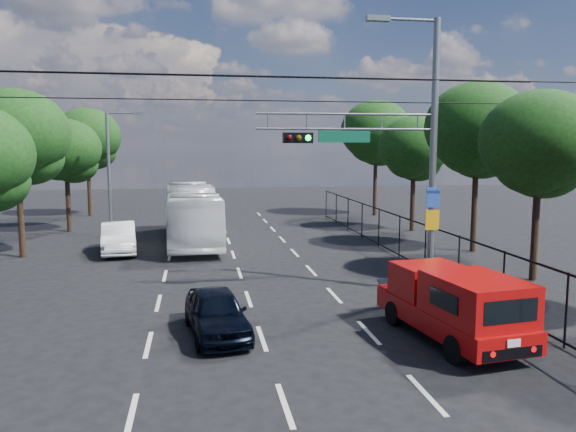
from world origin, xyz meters
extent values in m
plane|color=black|center=(0.00, 0.00, 0.00)|extent=(120.00, 120.00, 0.00)
cube|color=beige|center=(-3.00, 0.00, 0.01)|extent=(0.12, 2.00, 0.01)
cube|color=beige|center=(-3.00, 4.00, 0.01)|extent=(0.12, 2.00, 0.01)
cube|color=beige|center=(-3.00, 8.00, 0.01)|extent=(0.12, 2.00, 0.01)
cube|color=beige|center=(-3.00, 12.00, 0.01)|extent=(0.12, 2.00, 0.01)
cube|color=beige|center=(-3.00, 16.00, 0.01)|extent=(0.12, 2.00, 0.01)
cube|color=beige|center=(-3.00, 20.00, 0.01)|extent=(0.12, 2.00, 0.01)
cube|color=beige|center=(-3.00, 24.00, 0.01)|extent=(0.12, 2.00, 0.01)
cube|color=beige|center=(-3.00, 28.00, 0.01)|extent=(0.12, 2.00, 0.01)
cube|color=beige|center=(-3.00, 32.00, 0.01)|extent=(0.12, 2.00, 0.01)
cube|color=beige|center=(0.00, 0.00, 0.01)|extent=(0.12, 2.00, 0.01)
cube|color=beige|center=(0.00, 4.00, 0.01)|extent=(0.12, 2.00, 0.01)
cube|color=beige|center=(0.00, 8.00, 0.01)|extent=(0.12, 2.00, 0.01)
cube|color=beige|center=(0.00, 12.00, 0.01)|extent=(0.12, 2.00, 0.01)
cube|color=beige|center=(0.00, 16.00, 0.01)|extent=(0.12, 2.00, 0.01)
cube|color=beige|center=(0.00, 20.00, 0.01)|extent=(0.12, 2.00, 0.01)
cube|color=beige|center=(0.00, 24.00, 0.01)|extent=(0.12, 2.00, 0.01)
cube|color=beige|center=(0.00, 28.00, 0.01)|extent=(0.12, 2.00, 0.01)
cube|color=beige|center=(0.00, 32.00, 0.01)|extent=(0.12, 2.00, 0.01)
cube|color=beige|center=(3.00, 0.00, 0.01)|extent=(0.12, 2.00, 0.01)
cube|color=beige|center=(3.00, 4.00, 0.01)|extent=(0.12, 2.00, 0.01)
cube|color=beige|center=(3.00, 8.00, 0.01)|extent=(0.12, 2.00, 0.01)
cube|color=beige|center=(3.00, 12.00, 0.01)|extent=(0.12, 2.00, 0.01)
cube|color=beige|center=(3.00, 16.00, 0.01)|extent=(0.12, 2.00, 0.01)
cube|color=beige|center=(3.00, 20.00, 0.01)|extent=(0.12, 2.00, 0.01)
cube|color=beige|center=(3.00, 24.00, 0.01)|extent=(0.12, 2.00, 0.01)
cube|color=beige|center=(3.00, 28.00, 0.01)|extent=(0.12, 2.00, 0.01)
cube|color=beige|center=(3.00, 32.00, 0.01)|extent=(0.12, 2.00, 0.01)
cylinder|color=slate|center=(6.50, 8.00, 4.75)|extent=(0.24, 0.24, 9.50)
cylinder|color=slate|center=(5.50, 8.00, 9.40)|extent=(2.00, 0.10, 0.10)
cube|color=slate|center=(4.40, 8.00, 9.40)|extent=(0.80, 0.25, 0.18)
cylinder|color=slate|center=(3.40, 8.00, 6.25)|extent=(6.20, 0.08, 0.08)
cylinder|color=slate|center=(3.40, 8.00, 5.75)|extent=(6.20, 0.08, 0.08)
cube|color=black|center=(1.70, 8.00, 5.45)|extent=(1.00, 0.28, 0.35)
sphere|color=#3F0505|center=(1.38, 7.85, 5.45)|extent=(0.20, 0.20, 0.20)
sphere|color=#4C3805|center=(1.70, 7.85, 5.45)|extent=(0.20, 0.20, 0.20)
sphere|color=#0CE533|center=(2.02, 7.85, 5.45)|extent=(0.20, 0.20, 0.20)
cube|color=#0B5136|center=(3.30, 8.00, 5.50)|extent=(1.80, 0.05, 0.40)
cube|color=#254CAD|center=(6.48, 7.86, 3.40)|extent=(0.50, 0.04, 0.70)
cube|color=#EFA20C|center=(6.48, 7.86, 2.60)|extent=(0.50, 0.04, 0.70)
cylinder|color=slate|center=(5.90, 8.00, 6.00)|extent=(0.05, 0.05, 0.50)
cylinder|color=slate|center=(4.60, 8.00, 6.00)|extent=(0.05, 0.05, 0.50)
cylinder|color=slate|center=(3.30, 8.00, 6.00)|extent=(0.05, 0.05, 0.50)
cylinder|color=slate|center=(2.00, 8.00, 6.00)|extent=(0.05, 0.05, 0.50)
cylinder|color=slate|center=(0.70, 8.00, 6.00)|extent=(0.05, 0.05, 0.50)
cylinder|color=slate|center=(-6.50, 22.00, 3.50)|extent=(0.18, 0.18, 7.00)
cylinder|color=slate|center=(-5.70, 22.00, 7.00)|extent=(1.60, 0.09, 0.09)
cube|color=slate|center=(-4.80, 22.00, 7.00)|extent=(0.60, 0.22, 0.15)
cylinder|color=black|center=(0.00, 6.00, 7.20)|extent=(22.00, 0.04, 0.04)
cylinder|color=black|center=(0.00, 9.50, 7.60)|extent=(22.00, 0.04, 0.04)
cylinder|color=black|center=(0.00, 11.00, 6.90)|extent=(22.00, 0.04, 0.04)
cube|color=black|center=(7.60, 12.00, 1.95)|extent=(0.04, 34.00, 0.06)
cube|color=black|center=(7.60, 12.00, 0.15)|extent=(0.04, 34.00, 0.06)
cylinder|color=black|center=(7.60, 2.00, 1.00)|extent=(0.06, 0.06, 2.00)
cylinder|color=black|center=(7.60, 5.00, 1.00)|extent=(0.06, 0.06, 2.00)
cylinder|color=black|center=(7.60, 8.00, 1.00)|extent=(0.06, 0.06, 2.00)
cylinder|color=black|center=(7.60, 11.00, 1.00)|extent=(0.06, 0.06, 2.00)
cylinder|color=black|center=(7.60, 14.00, 1.00)|extent=(0.06, 0.06, 2.00)
cylinder|color=black|center=(7.60, 17.00, 1.00)|extent=(0.06, 0.06, 2.00)
cylinder|color=black|center=(7.60, 20.00, 1.00)|extent=(0.06, 0.06, 2.00)
cylinder|color=black|center=(7.60, 23.00, 1.00)|extent=(0.06, 0.06, 2.00)
cylinder|color=black|center=(7.60, 26.00, 1.00)|extent=(0.06, 0.06, 2.00)
cylinder|color=black|center=(7.60, 29.00, 1.00)|extent=(0.06, 0.06, 2.00)
cylinder|color=black|center=(11.20, 9.00, 2.10)|extent=(0.28, 0.28, 4.20)
ellipsoid|color=black|center=(11.20, 9.00, 5.40)|extent=(4.50, 4.50, 3.83)
ellipsoid|color=black|center=(11.60, 9.30, 4.35)|extent=(3.00, 3.00, 2.40)
ellipsoid|color=black|center=(10.85, 8.80, 4.50)|extent=(2.85, 2.85, 2.28)
cylinder|color=black|center=(11.80, 15.00, 2.38)|extent=(0.28, 0.28, 4.76)
ellipsoid|color=black|center=(11.80, 15.00, 6.12)|extent=(5.10, 5.10, 4.33)
ellipsoid|color=black|center=(12.20, 15.30, 4.93)|extent=(3.40, 3.40, 2.72)
ellipsoid|color=black|center=(11.45, 14.80, 5.10)|extent=(3.23, 3.23, 2.58)
cylinder|color=black|center=(11.40, 22.00, 2.02)|extent=(0.28, 0.28, 4.03)
ellipsoid|color=black|center=(11.40, 22.00, 5.18)|extent=(4.32, 4.32, 3.67)
ellipsoid|color=black|center=(11.80, 22.30, 4.18)|extent=(2.88, 2.88, 2.30)
ellipsoid|color=black|center=(11.05, 21.80, 4.32)|extent=(2.74, 2.74, 2.19)
cylinder|color=black|center=(11.60, 30.00, 2.46)|extent=(0.28, 0.28, 4.93)
ellipsoid|color=black|center=(11.60, 30.00, 6.34)|extent=(5.28, 5.28, 4.49)
ellipsoid|color=black|center=(12.00, 30.30, 5.10)|extent=(3.52, 3.52, 2.82)
ellipsoid|color=black|center=(11.25, 29.80, 5.28)|extent=(3.34, 3.34, 2.68)
cylinder|color=black|center=(-9.80, 17.00, 2.24)|extent=(0.28, 0.28, 4.48)
ellipsoid|color=black|center=(-9.80, 17.00, 5.76)|extent=(4.80, 4.80, 4.08)
ellipsoid|color=black|center=(-9.40, 17.30, 4.64)|extent=(3.20, 3.20, 2.56)
ellipsoid|color=black|center=(-10.15, 16.80, 4.80)|extent=(3.04, 3.04, 2.43)
cylinder|color=black|center=(-9.40, 25.00, 1.96)|extent=(0.28, 0.28, 3.92)
ellipsoid|color=black|center=(-9.40, 25.00, 5.04)|extent=(4.20, 4.20, 3.57)
ellipsoid|color=black|center=(-9.00, 25.30, 4.06)|extent=(2.80, 2.80, 2.24)
ellipsoid|color=black|center=(-9.75, 24.80, 4.20)|extent=(2.66, 2.66, 2.13)
cylinder|color=black|center=(-9.60, 33.00, 2.30)|extent=(0.28, 0.28, 4.59)
ellipsoid|color=black|center=(-9.60, 33.00, 5.90)|extent=(4.92, 4.92, 4.18)
ellipsoid|color=black|center=(-9.20, 33.30, 4.76)|extent=(3.28, 3.28, 2.62)
ellipsoid|color=black|center=(-9.95, 32.80, 4.92)|extent=(3.12, 3.12, 2.49)
cylinder|color=black|center=(3.95, 4.55, 0.35)|extent=(0.35, 0.73, 0.70)
cylinder|color=black|center=(5.63, 4.79, 0.35)|extent=(0.35, 0.73, 0.70)
cylinder|color=black|center=(4.37, 1.49, 0.35)|extent=(0.35, 0.73, 0.70)
cylinder|color=black|center=(6.05, 1.72, 0.35)|extent=(0.35, 0.73, 0.70)
cube|color=#990808|center=(5.00, 3.14, 0.62)|extent=(2.56, 5.21, 0.56)
cube|color=#990808|center=(4.69, 5.36, 0.70)|extent=(1.91, 0.80, 0.55)
cube|color=black|center=(4.66, 5.63, 0.95)|extent=(1.74, 0.63, 0.31)
cube|color=#990808|center=(4.84, 4.27, 1.35)|extent=(1.99, 1.78, 0.95)
cube|color=black|center=(4.95, 3.53, 1.40)|extent=(1.54, 0.26, 0.55)
cube|color=#990808|center=(5.15, 2.05, 1.42)|extent=(2.19, 2.78, 1.05)
cube|color=black|center=(6.08, 2.17, 1.45)|extent=(0.20, 1.19, 0.45)
cube|color=black|center=(4.22, 1.92, 1.45)|extent=(0.20, 1.19, 0.45)
cube|color=black|center=(5.32, 0.80, 1.45)|extent=(1.44, 0.25, 0.55)
cube|color=black|center=(5.34, 0.68, 0.50)|extent=(1.59, 0.30, 0.26)
cube|color=silver|center=(5.34, 0.64, 0.75)|extent=(0.35, 0.08, 0.18)
imported|color=black|center=(-1.20, 4.48, 0.64)|extent=(1.98, 3.90, 1.27)
imported|color=silver|center=(-2.00, 20.00, 1.56)|extent=(3.18, 11.30, 3.12)
imported|color=white|center=(-5.50, 17.42, 0.74)|extent=(2.16, 4.64, 1.47)
camera|label=1|loc=(-1.66, -10.59, 5.17)|focal=35.00mm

